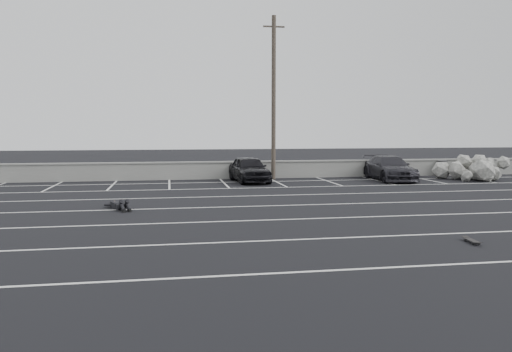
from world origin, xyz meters
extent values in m
plane|color=black|center=(0.00, 0.00, 0.00)|extent=(120.00, 120.00, 0.00)
cube|color=gray|center=(0.00, 14.00, 0.50)|extent=(50.00, 0.35, 1.00)
cube|color=gray|center=(0.00, 14.00, 1.02)|extent=(50.00, 0.45, 0.08)
cube|color=silver|center=(0.00, -6.00, 0.00)|extent=(36.00, 0.10, 0.01)
cube|color=silver|center=(0.00, -3.00, 0.00)|extent=(36.00, 0.10, 0.01)
cube|color=silver|center=(0.00, 0.00, 0.00)|extent=(36.00, 0.10, 0.01)
cube|color=silver|center=(0.00, 3.00, 0.00)|extent=(36.00, 0.10, 0.01)
cube|color=silver|center=(0.00, 6.00, 0.00)|extent=(36.00, 0.10, 0.01)
cube|color=silver|center=(0.00, 9.00, 0.00)|extent=(36.00, 0.10, 0.01)
cube|color=silver|center=(0.00, 12.00, 0.00)|extent=(36.00, 0.10, 0.01)
cube|color=silver|center=(-11.00, 11.50, 0.00)|extent=(0.10, 5.00, 0.01)
cube|color=silver|center=(-8.00, 11.50, 0.00)|extent=(0.10, 5.00, 0.01)
cube|color=silver|center=(-5.00, 11.50, 0.00)|extent=(0.10, 5.00, 0.01)
cube|color=silver|center=(-2.00, 11.50, 0.00)|extent=(0.10, 5.00, 0.01)
cube|color=silver|center=(1.00, 11.50, 0.00)|extent=(0.10, 5.00, 0.01)
cube|color=silver|center=(4.00, 11.50, 0.00)|extent=(0.10, 5.00, 0.01)
cube|color=silver|center=(7.00, 11.50, 0.00)|extent=(0.10, 5.00, 0.01)
cube|color=silver|center=(10.00, 11.50, 0.00)|extent=(0.10, 5.00, 0.01)
cube|color=silver|center=(13.00, 11.50, 0.00)|extent=(0.10, 5.00, 0.01)
imported|color=black|center=(-0.52, 12.00, 0.73)|extent=(2.15, 4.46, 1.47)
imported|color=black|center=(7.75, 11.53, 0.71)|extent=(2.32, 5.03, 1.42)
cylinder|color=#4C4238|center=(1.13, 13.20, 4.78)|extent=(0.26, 0.26, 9.56)
cube|color=#4C4238|center=(1.13, 13.20, 8.93)|extent=(1.28, 0.09, 0.09)
cylinder|color=#29292C|center=(12.32, 13.60, 0.46)|extent=(0.75, 0.75, 0.92)
cylinder|color=#29292C|center=(12.32, 13.60, 0.94)|extent=(0.83, 0.83, 0.05)
cube|color=black|center=(2.78, -4.17, 0.07)|extent=(0.24, 0.68, 0.02)
cube|color=#29292C|center=(2.81, -3.95, 0.04)|extent=(0.14, 0.06, 0.03)
cube|color=#29292C|center=(2.76, -4.39, 0.04)|extent=(0.14, 0.06, 0.03)
cylinder|color=black|center=(2.73, -3.94, 0.02)|extent=(0.03, 0.05, 0.05)
cylinder|color=black|center=(2.89, -3.95, 0.02)|extent=(0.03, 0.05, 0.05)
cylinder|color=black|center=(2.68, -4.38, 0.02)|extent=(0.03, 0.05, 0.05)
cylinder|color=black|center=(2.84, -4.40, 0.02)|extent=(0.03, 0.05, 0.05)
camera|label=1|loc=(-4.98, -15.82, 2.95)|focal=35.00mm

